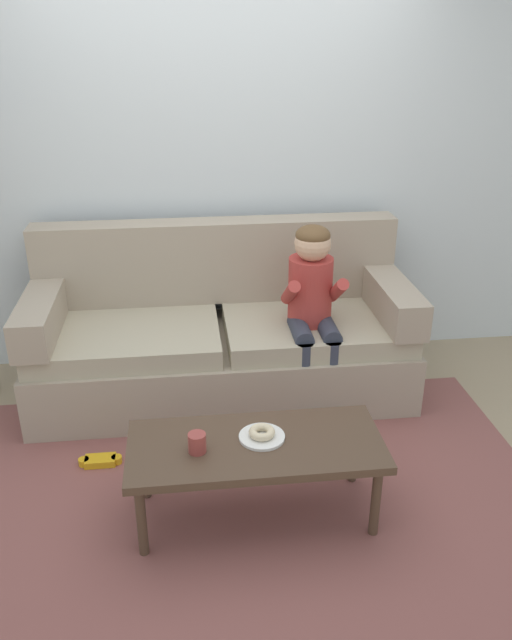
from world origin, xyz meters
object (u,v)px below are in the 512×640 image
at_px(mug, 197,443).
at_px(person_child, 313,300).
at_px(couch, 221,337).
at_px(coffee_table, 256,451).
at_px(donut, 262,432).
at_px(toy_controller, 100,462).

bearing_deg(mug, person_child, 55.28).
height_order(couch, coffee_table, couch).
relative_size(coffee_table, mug, 12.77).
bearing_deg(couch, donut, -85.04).
bearing_deg(coffee_table, mug, -172.75).
height_order(coffee_table, mug, mug).
distance_m(couch, coffee_table, 1.22).
distance_m(donut, mug, 0.30).
xyz_separation_m(coffee_table, person_child, (0.45, 1.00, 0.30)).
bearing_deg(person_child, donut, -113.55).
distance_m(couch, person_child, 0.65).
height_order(person_child, toy_controller, person_child).
distance_m(coffee_table, toy_controller, 0.97).
relative_size(coffee_table, donut, 9.58).
xyz_separation_m(couch, donut, (0.10, -1.18, 0.09)).
distance_m(person_child, toy_controller, 1.48).
bearing_deg(couch, mug, -98.71).
bearing_deg(person_child, mug, -124.72).
distance_m(mug, toy_controller, 0.84).
xyz_separation_m(coffee_table, donut, (0.03, 0.03, 0.08)).
bearing_deg(donut, mug, -167.45).
height_order(coffee_table, person_child, person_child).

